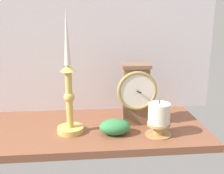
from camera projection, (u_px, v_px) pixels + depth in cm
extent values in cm
cube|color=brown|center=(60.00, 131.00, 94.15)|extent=(100.00, 36.00, 2.40)
cube|color=silver|center=(60.00, 28.00, 103.10)|extent=(120.00, 2.00, 65.00)
cube|color=brown|center=(135.00, 96.00, 95.94)|extent=(8.70, 6.30, 20.04)
cube|color=brown|center=(136.00, 66.00, 93.16)|extent=(9.75, 7.05, 1.20)
torus|color=#A78A4D|center=(137.00, 91.00, 91.81)|extent=(13.70, 1.25, 13.70)
cylinder|color=silver|center=(137.00, 91.00, 91.72)|extent=(11.46, 0.40, 11.46)
cube|color=black|center=(137.00, 91.00, 91.43)|extent=(1.99, 4.32, 0.30)
cylinder|color=#D4B055|center=(71.00, 129.00, 90.24)|extent=(8.73, 8.73, 1.80)
cylinder|color=#D4B055|center=(69.00, 100.00, 87.56)|extent=(2.21, 2.21, 18.69)
sphere|color=#D4B055|center=(69.00, 97.00, 87.31)|extent=(3.53, 3.53, 3.53)
cone|color=#D4B055|center=(68.00, 68.00, 84.85)|extent=(5.03, 5.03, 2.00)
cone|color=silver|center=(67.00, 36.00, 82.28)|extent=(2.06, 2.06, 17.62)
cylinder|color=#AF874E|center=(158.00, 129.00, 87.91)|extent=(3.35, 3.35, 3.69)
cylinder|color=#AF874E|center=(158.00, 134.00, 88.29)|extent=(8.36, 8.36, 0.80)
cylinder|color=#AF874E|center=(159.00, 124.00, 87.43)|extent=(7.53, 7.53, 0.60)
cylinder|color=beige|center=(159.00, 113.00, 86.46)|extent=(6.96, 6.96, 6.55)
cylinder|color=black|center=(160.00, 102.00, 85.45)|extent=(0.30, 0.30, 1.20)
ellipsoid|color=#327C43|center=(115.00, 127.00, 88.15)|extent=(10.11, 7.08, 5.07)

